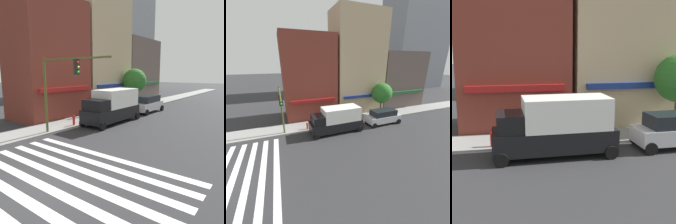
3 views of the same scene
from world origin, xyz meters
The scene contains 5 objects.
storefront_row centered at (17.30, 11.50, 6.23)m, with size 24.43×5.30×15.14m.
box_truck_black centered at (10.90, 4.70, 1.59)m, with size 6.21×2.42×3.04m.
suv_silver centered at (17.66, 4.70, 1.03)m, with size 4.72×2.12×1.94m.
pedestrian_grey_coat centered at (10.87, 8.34, 1.07)m, with size 0.32×0.32×1.77m.
fire_hydrant centered at (7.67, 6.40, 0.61)m, with size 0.24×0.24×0.84m.
Camera 3 is at (8.20, -10.37, 5.47)m, focal length 50.00 mm.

